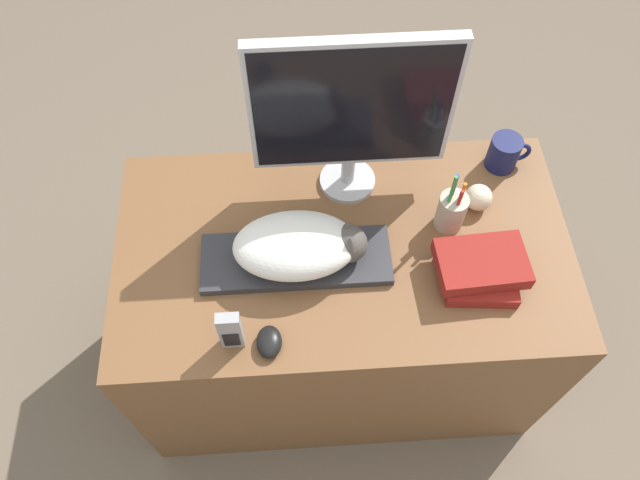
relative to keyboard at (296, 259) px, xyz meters
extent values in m
plane|color=#6B5B4C|center=(0.12, -0.29, -0.72)|extent=(12.00, 12.00, 0.00)
cube|color=brown|center=(0.12, 0.04, -0.37)|extent=(1.18, 0.66, 0.71)
cube|color=#2D2D33|center=(0.00, 0.00, 0.00)|extent=(0.48, 0.17, 0.02)
ellipsoid|color=white|center=(0.00, 0.00, 0.07)|extent=(0.31, 0.19, 0.11)
sphere|color=#4C4742|center=(0.13, 0.00, 0.06)|extent=(0.10, 0.10, 0.10)
cone|color=#4C4742|center=(0.13, -0.02, 0.11)|extent=(0.03, 0.03, 0.04)
cone|color=#4C4742|center=(0.13, 0.02, 0.11)|extent=(0.03, 0.03, 0.04)
cylinder|color=#B7B7BC|center=(0.15, 0.24, 0.00)|extent=(0.15, 0.15, 0.02)
cylinder|color=#B7B7BC|center=(0.15, 0.24, 0.05)|extent=(0.04, 0.04, 0.10)
cube|color=#B7B7BC|center=(0.15, 0.24, 0.29)|extent=(0.49, 0.03, 0.39)
cube|color=black|center=(0.15, 0.23, 0.29)|extent=(0.47, 0.01, 0.37)
ellipsoid|color=black|center=(-0.07, -0.22, 0.01)|extent=(0.06, 0.08, 0.03)
cylinder|color=#141947|center=(0.58, 0.28, 0.04)|extent=(0.09, 0.09, 0.10)
torus|color=#141947|center=(0.63, 0.28, 0.04)|extent=(0.07, 0.01, 0.07)
cylinder|color=#B2A893|center=(0.40, 0.09, 0.04)|extent=(0.07, 0.07, 0.11)
cylinder|color=orange|center=(0.42, 0.10, 0.09)|extent=(0.01, 0.01, 0.12)
cylinder|color=#1E47B2|center=(0.40, 0.11, 0.10)|extent=(0.01, 0.01, 0.14)
cylinder|color=#338C38|center=(0.39, 0.09, 0.11)|extent=(0.01, 0.01, 0.16)
cylinder|color=#B21E1E|center=(0.41, 0.08, 0.09)|extent=(0.01, 0.01, 0.12)
sphere|color=beige|center=(0.49, 0.14, 0.02)|extent=(0.07, 0.07, 0.07)
cube|color=#99999E|center=(-0.16, -0.21, 0.06)|extent=(0.05, 0.03, 0.14)
cube|color=black|center=(-0.16, -0.22, 0.04)|extent=(0.04, 0.00, 0.06)
cube|color=maroon|center=(0.45, -0.08, 0.01)|extent=(0.19, 0.17, 0.04)
cube|color=maroon|center=(0.45, -0.07, 0.05)|extent=(0.22, 0.16, 0.04)
camera|label=1|loc=(0.01, -0.79, 1.36)|focal=35.00mm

